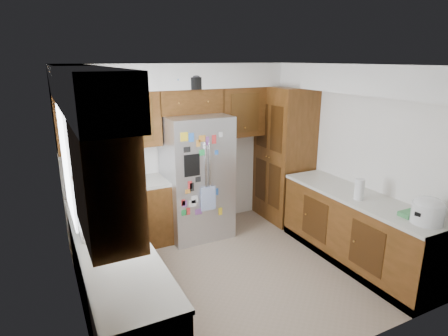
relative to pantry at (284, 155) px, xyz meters
The scene contains 12 objects.
floor 2.17m from the pantry, 142.52° to the right, with size 3.60×3.60×0.00m, color gray.
room_shell 1.94m from the pantry, 153.92° to the right, with size 3.64×3.24×2.52m.
left_counter_run 3.14m from the pantry, 158.56° to the right, with size 1.36×3.20×0.92m.
right_counter_run 1.75m from the pantry, 90.00° to the right, with size 0.63×2.25×0.92m.
pantry is the anchor object (origin of this frame).
fridge 1.51m from the pantry, behind, with size 0.90×0.79×1.80m.
bridge_cabinet 1.77m from the pantry, 169.43° to the left, with size 0.96×0.34×0.35m, color #46290D.
fridge_top_items 2.01m from the pantry, behind, with size 0.55×0.30×0.28m.
sink_assembly 3.18m from the pantry, 160.63° to the right, with size 0.52×0.72×0.37m.
left_counter_clutter 2.96m from the pantry, behind, with size 0.42×0.82×0.38m.
rice_cooker 2.53m from the pantry, 90.01° to the right, with size 0.33×0.32×0.28m.
paper_towel 1.72m from the pantry, 93.93° to the right, with size 0.11×0.11×0.26m, color white.
Camera 1 is at (-1.98, -3.62, 2.56)m, focal length 30.00 mm.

